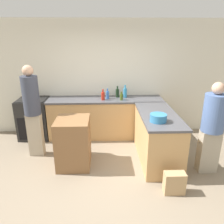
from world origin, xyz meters
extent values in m
plane|color=gray|center=(0.00, 0.00, 0.00)|extent=(14.00, 14.00, 0.00)
cube|color=silver|center=(0.00, 2.12, 1.35)|extent=(8.00, 0.06, 2.70)
cube|color=tan|center=(0.00, 1.77, 0.45)|extent=(2.64, 0.63, 0.90)
cube|color=#4C4C51|center=(0.00, 1.77, 0.92)|extent=(2.67, 0.66, 0.04)
cube|color=tan|center=(0.99, 0.68, 0.45)|extent=(0.66, 1.55, 0.90)
cube|color=#4C4C51|center=(0.99, 0.68, 0.92)|extent=(0.69, 1.58, 0.04)
cube|color=black|center=(-1.68, 1.77, 0.47)|extent=(0.69, 0.63, 0.94)
cube|color=black|center=(-1.68, 1.46, 0.33)|extent=(0.58, 0.01, 0.52)
cube|color=black|center=(-1.68, 1.77, 0.94)|extent=(0.63, 0.58, 0.01)
cube|color=brown|center=(-0.60, 0.51, 0.45)|extent=(0.60, 0.66, 0.91)
cylinder|color=teal|center=(0.89, 0.30, 1.00)|extent=(0.28, 0.28, 0.13)
cylinder|color=#475B1E|center=(0.36, 1.65, 1.01)|extent=(0.07, 0.07, 0.14)
cylinder|color=#475B1E|center=(0.36, 1.65, 1.10)|extent=(0.03, 0.03, 0.05)
cylinder|color=#338CBF|center=(0.47, 1.87, 1.04)|extent=(0.08, 0.08, 0.21)
cylinder|color=#338CBF|center=(0.47, 1.87, 1.19)|extent=(0.04, 0.04, 0.08)
cylinder|color=#386BB7|center=(0.05, 1.77, 1.02)|extent=(0.07, 0.07, 0.17)
cylinder|color=#386BB7|center=(0.05, 1.77, 1.14)|extent=(0.03, 0.03, 0.07)
cylinder|color=red|center=(-0.05, 1.67, 1.02)|extent=(0.08, 0.08, 0.18)
cylinder|color=red|center=(-0.05, 1.67, 1.15)|extent=(0.04, 0.04, 0.07)
cylinder|color=black|center=(0.29, 1.90, 1.03)|extent=(0.08, 0.08, 0.19)
cylinder|color=black|center=(0.29, 1.90, 1.17)|extent=(0.04, 0.04, 0.07)
cube|color=#ADA38E|center=(-1.41, 0.91, 0.44)|extent=(0.28, 0.17, 0.87)
cylinder|color=#383D4C|center=(-1.41, 0.91, 1.25)|extent=(0.31, 0.31, 0.75)
sphere|color=tan|center=(-1.41, 0.91, 1.72)|extent=(0.20, 0.20, 0.20)
cube|color=#ADA38E|center=(1.80, 0.22, 0.39)|extent=(0.33, 0.20, 0.78)
cylinder|color=#4C6699|center=(1.80, 0.22, 1.10)|extent=(0.37, 0.37, 0.64)
sphere|color=tan|center=(1.80, 0.22, 1.52)|extent=(0.20, 0.20, 0.20)
cube|color=tan|center=(1.04, -0.35, 0.18)|extent=(0.32, 0.17, 0.35)
camera|label=1|loc=(-0.01, -3.13, 2.30)|focal=35.00mm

